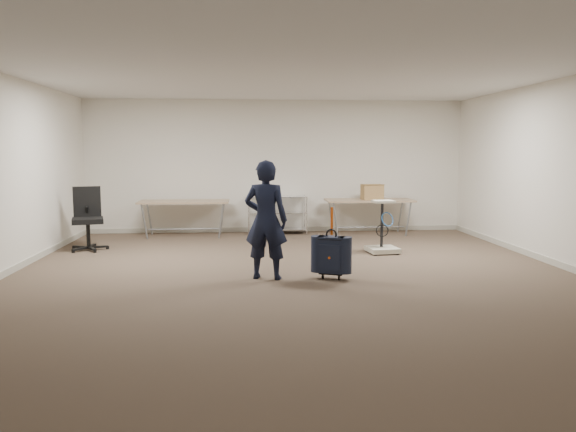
{
  "coord_description": "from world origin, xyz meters",
  "views": [
    {
      "loc": [
        -0.68,
        -7.47,
        1.73
      ],
      "look_at": [
        -0.08,
        0.3,
        0.83
      ],
      "focal_mm": 35.0,
      "sensor_mm": 36.0,
      "label": 1
    }
  ],
  "objects": [
    {
      "name": "ground",
      "position": [
        0.0,
        0.0,
        0.0
      ],
      "size": [
        9.0,
        9.0,
        0.0
      ],
      "primitive_type": "plane",
      "color": "#45352A",
      "rests_on": "ground"
    },
    {
      "name": "room_shell",
      "position": [
        0.0,
        1.38,
        0.05
      ],
      "size": [
        8.0,
        9.0,
        9.0
      ],
      "color": "silver",
      "rests_on": "ground"
    },
    {
      "name": "folding_table_left",
      "position": [
        -1.9,
        3.95,
        0.68
      ],
      "size": [
        1.8,
        0.75,
        0.73
      ],
      "color": "#A18162",
      "rests_on": "ground"
    },
    {
      "name": "folding_table_right",
      "position": [
        1.9,
        3.95,
        0.68
      ],
      "size": [
        1.8,
        0.75,
        0.73
      ],
      "color": "#A18162",
      "rests_on": "ground"
    },
    {
      "name": "wire_shelf",
      "position": [
        0.0,
        4.2,
        0.44
      ],
      "size": [
        1.22,
        0.47,
        0.8
      ],
      "color": "silver",
      "rests_on": "ground"
    },
    {
      "name": "person",
      "position": [
        -0.4,
        0.02,
        0.81
      ],
      "size": [
        0.67,
        0.52,
        1.61
      ],
      "primitive_type": "imported",
      "rotation": [
        0.0,
        0.0,
        2.89
      ],
      "color": "black",
      "rests_on": "ground"
    },
    {
      "name": "suitcase",
      "position": [
        0.48,
        -0.07,
        0.33
      ],
      "size": [
        0.41,
        0.32,
        0.98
      ],
      "color": "#161E32",
      "rests_on": "ground"
    },
    {
      "name": "office_chair",
      "position": [
        -3.43,
        2.52,
        0.33
      ],
      "size": [
        0.67,
        0.67,
        1.11
      ],
      "color": "black",
      "rests_on": "ground"
    },
    {
      "name": "equipment_cart",
      "position": [
        1.66,
        1.81,
        0.24
      ],
      "size": [
        0.54,
        0.54,
        0.9
      ],
      "color": "silver",
      "rests_on": "ground"
    },
    {
      "name": "cardboard_box",
      "position": [
        1.96,
        3.94,
        0.89
      ],
      "size": [
        0.44,
        0.34,
        0.31
      ],
      "primitive_type": "cube",
      "rotation": [
        0.0,
        0.0,
        0.07
      ],
      "color": "#9E7749",
      "rests_on": "folding_table_right"
    }
  ]
}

